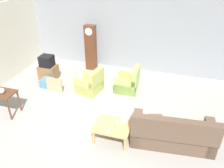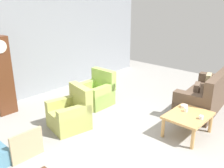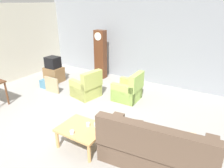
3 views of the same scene
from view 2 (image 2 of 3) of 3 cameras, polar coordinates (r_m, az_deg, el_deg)
ground_plane at (r=5.32m, az=5.55°, el=-11.37°), size 10.40×10.40×0.00m
garage_door_wall at (r=7.40m, az=-17.10°, el=9.80°), size 8.40×0.16×3.20m
couch_floral at (r=6.73m, az=21.23°, el=-2.60°), size 2.18×1.09×1.04m
armchair_olive_near at (r=5.47m, az=-9.69°, el=-7.06°), size 0.93×0.90×0.92m
armchair_olive_far at (r=6.56m, az=-3.59°, el=-2.24°), size 0.80×0.77×0.92m
coffee_table_wood at (r=5.31m, az=17.43°, el=-7.48°), size 0.96×0.76×0.46m
grandfather_clock at (r=6.40m, az=-24.44°, el=1.68°), size 0.44×0.30×1.91m
framed_picture_leaning at (r=4.65m, az=-19.33°, el=-13.48°), size 0.60×0.05×0.54m
cup_white_porcelain at (r=5.37m, az=16.95°, el=-5.79°), size 0.07×0.07×0.09m
cup_blue_rimmed at (r=5.15m, az=20.22°, el=-7.35°), size 0.08×0.08×0.08m
bowl_white_stacked at (r=5.56m, az=16.60°, el=-5.03°), size 0.16×0.16×0.06m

